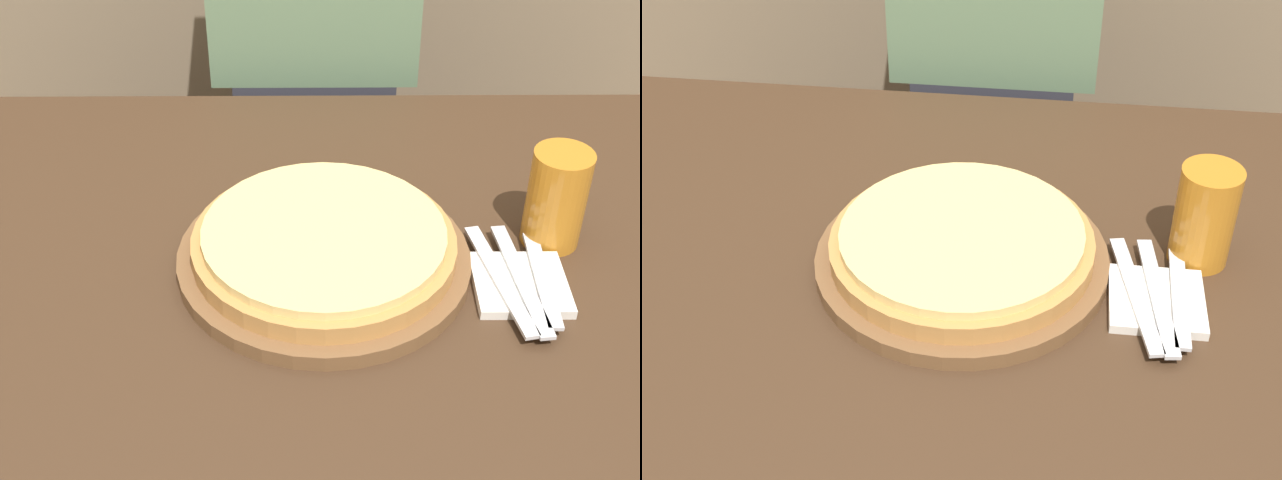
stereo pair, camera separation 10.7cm
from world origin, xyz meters
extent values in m
cylinder|color=brown|center=(0.01, 0.12, 0.72)|extent=(0.36, 0.36, 0.02)
cylinder|color=#B77F42|center=(0.01, 0.12, 0.75)|extent=(0.32, 0.32, 0.02)
cylinder|color=#E0C175|center=(0.01, 0.12, 0.76)|extent=(0.29, 0.29, 0.01)
cylinder|color=#B7701E|center=(0.30, 0.17, 0.78)|extent=(0.07, 0.07, 0.13)
cylinder|color=white|center=(0.30, 0.17, 0.84)|extent=(0.07, 0.07, 0.02)
cube|color=white|center=(0.24, 0.07, 0.72)|extent=(0.11, 0.11, 0.01)
cube|color=silver|center=(0.22, 0.07, 0.73)|extent=(0.06, 0.20, 0.00)
cube|color=silver|center=(0.24, 0.07, 0.73)|extent=(0.04, 0.20, 0.00)
cube|color=silver|center=(0.27, 0.07, 0.73)|extent=(0.02, 0.17, 0.00)
cube|color=#33333D|center=(0.00, 0.71, 0.35)|extent=(0.28, 0.20, 0.69)
camera|label=1|loc=(0.00, -0.72, 1.41)|focal=50.00mm
camera|label=2|loc=(0.11, -0.72, 1.41)|focal=50.00mm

